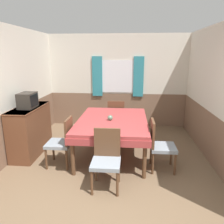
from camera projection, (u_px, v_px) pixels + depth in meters
The scene contains 12 objects.
ground_plane at pixel (100, 214), 2.89m from camera, with size 16.00×16.00×0.00m, color brown.
wall_back at pixel (118, 81), 6.22m from camera, with size 4.27×0.09×2.60m.
wall_left at pixel (18, 91), 4.54m from camera, with size 0.05×4.18×2.60m.
wall_right at pixel (213, 94), 4.22m from camera, with size 0.05×4.18×2.60m.
dining_table at pixel (113, 124), 4.46m from camera, with size 1.41×1.96×0.77m.
chair_right_near at pixel (159, 144), 3.90m from camera, with size 0.44×0.44×0.93m.
chair_head_near at pixel (106, 157), 3.39m from camera, with size 0.44×0.44×0.93m.
chair_head_window at pixel (116, 116), 5.62m from camera, with size 0.44×0.44×0.93m.
chair_left_near at pixel (62, 141), 4.04m from camera, with size 0.44×0.44×0.93m.
sideboard at pixel (31, 130), 4.57m from camera, with size 0.46×1.22×1.00m.
tv at pixel (28, 100), 4.35m from camera, with size 0.29×0.40×0.31m.
vase at pixel (110, 118), 4.35m from camera, with size 0.10×0.10×0.10m.
Camera 1 is at (0.37, -2.43, 2.04)m, focal length 35.00 mm.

